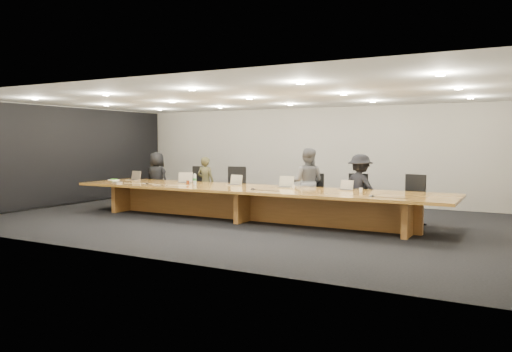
{
  "coord_description": "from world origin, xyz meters",
  "views": [
    {
      "loc": [
        5.52,
        -9.9,
        1.81
      ],
      "look_at": [
        0.0,
        0.3,
        1.0
      ],
      "focal_mm": 35.0,
      "sensor_mm": 36.0,
      "label": 1
    }
  ],
  "objects": [
    {
      "name": "ground",
      "position": [
        0.0,
        0.0,
        0.0
      ],
      "size": [
        12.0,
        12.0,
        0.0
      ],
      "primitive_type": "plane",
      "color": "black",
      "rests_on": "ground"
    },
    {
      "name": "person_c",
      "position": [
        0.91,
        1.23,
        0.82
      ],
      "size": [
        0.89,
        0.74,
        1.65
      ],
      "primitive_type": "imported",
      "rotation": [
        0.0,
        0.0,
        3.29
      ],
      "color": "#545456",
      "rests_on": "ground"
    },
    {
      "name": "chair_left",
      "position": [
        -2.42,
        1.23,
        0.57
      ],
      "size": [
        0.64,
        0.64,
        1.14
      ],
      "primitive_type": null,
      "rotation": [
        0.0,
        0.0,
        -0.1
      ],
      "color": "black",
      "rests_on": "ground"
    },
    {
      "name": "mic_right",
      "position": [
        2.96,
        -0.49,
        0.76
      ],
      "size": [
        0.13,
        0.13,
        0.03
      ],
      "primitive_type": "cone",
      "rotation": [
        0.0,
        0.0,
        -0.12
      ],
      "color": "black",
      "rests_on": "conference_table"
    },
    {
      "name": "laptop_e",
      "position": [
        2.12,
        0.42,
        0.86
      ],
      "size": [
        0.31,
        0.24,
        0.23
      ],
      "primitive_type": null,
      "rotation": [
        0.0,
        0.0,
        -0.1
      ],
      "color": "tan",
      "rests_on": "conference_table"
    },
    {
      "name": "conference_table",
      "position": [
        0.0,
        0.0,
        0.52
      ],
      "size": [
        9.0,
        1.8,
        0.75
      ],
      "color": "brown",
      "rests_on": "ground"
    },
    {
      "name": "laptop_c",
      "position": [
        -0.65,
        0.36,
        0.88
      ],
      "size": [
        0.35,
        0.26,
        0.26
      ],
      "primitive_type": null,
      "rotation": [
        0.0,
        0.0,
        -0.07
      ],
      "color": "#C1B694",
      "rests_on": "conference_table"
    },
    {
      "name": "amber_mug",
      "position": [
        -1.79,
        0.06,
        0.8
      ],
      "size": [
        0.09,
        0.09,
        0.09
      ],
      "primitive_type": "cylinder",
      "rotation": [
        0.0,
        0.0,
        0.17
      ],
      "color": "maroon",
      "rests_on": "conference_table"
    },
    {
      "name": "chair_mid_left",
      "position": [
        -1.14,
        1.22,
        0.58
      ],
      "size": [
        0.72,
        0.72,
        1.17
      ],
      "primitive_type": null,
      "rotation": [
        0.0,
        0.0,
        0.23
      ],
      "color": "black",
      "rests_on": "ground"
    },
    {
      "name": "water_bottle",
      "position": [
        -1.6,
        0.1,
        0.88
      ],
      "size": [
        0.1,
        0.1,
        0.25
      ],
      "primitive_type": "cylinder",
      "rotation": [
        0.0,
        0.0,
        0.35
      ],
      "color": "#A9B9B7",
      "rests_on": "conference_table"
    },
    {
      "name": "lime_gadget",
      "position": [
        -4.29,
        0.13,
        0.78
      ],
      "size": [
        0.17,
        0.1,
        0.03
      ],
      "primitive_type": "cube",
      "rotation": [
        0.0,
        0.0,
        0.02
      ],
      "color": "green",
      "rests_on": "notepad"
    },
    {
      "name": "paper_cup_far",
      "position": [
        2.54,
        0.19,
        0.8
      ],
      "size": [
        0.08,
        0.08,
        0.09
      ],
      "primitive_type": "cone",
      "rotation": [
        0.0,
        0.0,
        -0.06
      ],
      "color": "beige",
      "rests_on": "conference_table"
    },
    {
      "name": "chair_right",
      "position": [
        2.1,
        1.31,
        0.54
      ],
      "size": [
        0.61,
        0.61,
        1.08
      ],
      "primitive_type": null,
      "rotation": [
        0.0,
        0.0,
        0.12
      ],
      "color": "black",
      "rests_on": "ground"
    },
    {
      "name": "paper_cup_near",
      "position": [
        0.94,
        0.34,
        0.79
      ],
      "size": [
        0.08,
        0.08,
        0.08
      ],
      "primitive_type": "cone",
      "rotation": [
        0.0,
        0.0,
        0.23
      ],
      "color": "silver",
      "rests_on": "conference_table"
    },
    {
      "name": "person_b",
      "position": [
        -2.05,
        1.24,
        0.7
      ],
      "size": [
        0.52,
        0.35,
        1.4
      ],
      "primitive_type": "imported",
      "rotation": [
        0.0,
        0.0,
        3.18
      ],
      "color": "#3C3920",
      "rests_on": "ground"
    },
    {
      "name": "chair_far_left",
      "position": [
        -4.08,
        1.24,
        0.52
      ],
      "size": [
        0.64,
        0.64,
        1.05
      ],
      "primitive_type": null,
      "rotation": [
        0.0,
        0.0,
        -0.23
      ],
      "color": "black",
      "rests_on": "ground"
    },
    {
      "name": "left_wall_panel",
      "position": [
        -5.94,
        0.0,
        1.37
      ],
      "size": [
        0.08,
        7.84,
        2.74
      ],
      "primitive_type": "cube",
      "color": "black",
      "rests_on": "ground"
    },
    {
      "name": "back_wall",
      "position": [
        0.0,
        4.0,
        1.4
      ],
      "size": [
        12.0,
        0.02,
        2.8
      ],
      "primitive_type": "cube",
      "color": "beige",
      "rests_on": "ground"
    },
    {
      "name": "laptop_b",
      "position": [
        -2.05,
        0.28,
        0.89
      ],
      "size": [
        0.44,
        0.39,
        0.28
      ],
      "primitive_type": null,
      "rotation": [
        0.0,
        0.0,
        0.42
      ],
      "color": "#BFAF92",
      "rests_on": "conference_table"
    },
    {
      "name": "chair_far_right",
      "position": [
        3.35,
        1.16,
        0.55
      ],
      "size": [
        0.69,
        0.69,
        1.11
      ],
      "primitive_type": null,
      "rotation": [
        0.0,
        0.0,
        -0.27
      ],
      "color": "black",
      "rests_on": "ground"
    },
    {
      "name": "chair_mid_right",
      "position": [
        1.02,
        1.31,
        0.52
      ],
      "size": [
        0.6,
        0.6,
        1.05
      ],
      "primitive_type": null,
      "rotation": [
        0.0,
        0.0,
        0.13
      ],
      "color": "black",
      "rests_on": "ground"
    },
    {
      "name": "notepad",
      "position": [
        -4.31,
        0.13,
        0.76
      ],
      "size": [
        0.31,
        0.27,
        0.02
      ],
      "primitive_type": "cube",
      "rotation": [
        0.0,
        0.0,
        -0.27
      ],
      "color": "white",
      "rests_on": "conference_table"
    },
    {
      "name": "laptop_a",
      "position": [
        -3.87,
        0.4,
        0.88
      ],
      "size": [
        0.35,
        0.27,
        0.26
      ],
      "primitive_type": null,
      "rotation": [
        0.0,
        0.0,
        -0.09
      ],
      "color": "tan",
      "rests_on": "conference_table"
    },
    {
      "name": "person_d",
      "position": [
        2.23,
        1.17,
        0.76
      ],
      "size": [
        1.11,
        0.86,
        1.52
      ],
      "primitive_type": "imported",
      "rotation": [
        0.0,
        0.0,
        2.8
      ],
      "color": "black",
      "rests_on": "ground"
    },
    {
      "name": "mic_left",
      "position": [
        -2.7,
        -0.38,
        0.76
      ],
      "size": [
        0.11,
        0.11,
        0.03
      ],
      "primitive_type": "cone",
      "rotation": [
        0.0,
        0.0,
        -0.03
      ],
      "color": "black",
      "rests_on": "conference_table"
    },
    {
      "name": "person_a",
      "position": [
        -3.69,
        1.18,
        0.75
      ],
      "size": [
        0.73,
        0.48,
        1.5
      ],
      "primitive_type": "imported",
      "rotation": [
        0.0,
        0.0,
        3.14
      ],
      "color": "black",
      "rests_on": "ground"
    },
    {
      "name": "av_box",
      "position": [
        -3.56,
        -0.51,
        0.77
      ],
      "size": [
        0.25,
        0.21,
        0.03
      ],
      "primitive_type": "cube",
      "rotation": [
        0.0,
        0.0,
        -0.23
      ],
      "color": "#B5B6BA",
      "rests_on": "conference_table"
    },
    {
      "name": "laptop_d",
      "position": [
        0.7,
        0.38,
        0.89
      ],
      "size": [
        0.37,
        0.28,
        0.28
      ],
      "primitive_type": null,
      "rotation": [
        0.0,
        0.0,
        0.09
      ],
      "color": "#BDB190",
      "rests_on": "conference_table"
    },
    {
      "name": "mic_center",
      "position": [
        0.27,
        -0.34,
        0.77
      ],
      "size": [
        0.14,
        0.14,
        0.03
      ],
      "primitive_type": "cone",
      "rotation": [
        0.0,
        0.0,
        -0.15
      ],
      "color": "black",
      "rests_on": "conference_table"
    }
  ]
}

